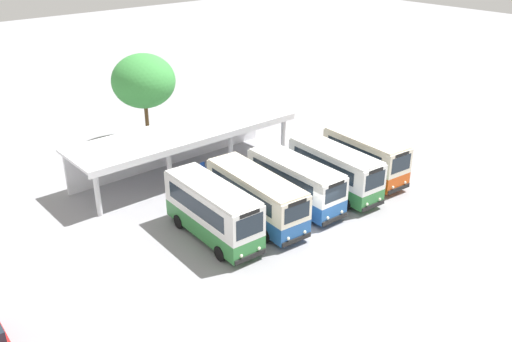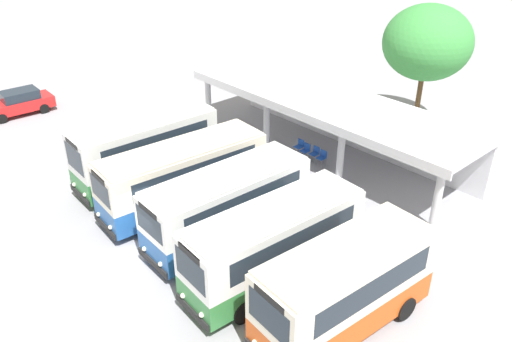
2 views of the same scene
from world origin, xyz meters
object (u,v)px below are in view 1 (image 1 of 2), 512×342
at_px(city_bus_middle_cream, 295,181).
at_px(city_bus_nearest_orange, 213,210).
at_px(waiting_chair_end_by_column, 183,173).
at_px(waiting_chair_middle_seat, 196,169).
at_px(city_bus_fourth_amber, 335,169).
at_px(city_bus_fifth_blue, 365,156).
at_px(city_bus_second_in_row, 256,196).
at_px(waiting_chair_second_from_end, 190,171).
at_px(waiting_chair_fourth_seat, 203,167).

bearing_deg(city_bus_middle_cream, city_bus_nearest_orange, 178.83).
xyz_separation_m(waiting_chair_end_by_column, waiting_chair_middle_seat, (1.18, -0.03, 0.00)).
distance_m(city_bus_fourth_amber, city_bus_fifth_blue, 3.32).
xyz_separation_m(city_bus_second_in_row, waiting_chair_end_by_column, (-0.21, 8.06, -1.23)).
height_order(waiting_chair_second_from_end, waiting_chair_fourth_seat, same).
height_order(city_bus_fourth_amber, waiting_chair_end_by_column, city_bus_fourth_amber).
xyz_separation_m(city_bus_nearest_orange, waiting_chair_fourth_seat, (4.88, 7.91, -1.38)).
relative_size(city_bus_nearest_orange, waiting_chair_second_from_end, 8.68).
bearing_deg(city_bus_second_in_row, city_bus_nearest_orange, 179.18).
bearing_deg(city_bus_nearest_orange, waiting_chair_fourth_seat, 58.35).
distance_m(waiting_chair_end_by_column, waiting_chair_fourth_seat, 1.78).
xyz_separation_m(city_bus_second_in_row, city_bus_fifth_blue, (9.95, -0.51, 0.08)).
bearing_deg(waiting_chair_middle_seat, waiting_chair_fourth_seat, -7.01).
distance_m(city_bus_second_in_row, waiting_chair_middle_seat, 8.18).
bearing_deg(waiting_chair_end_by_column, waiting_chair_fourth_seat, -3.16).
relative_size(city_bus_middle_cream, waiting_chair_end_by_column, 8.78).
distance_m(city_bus_nearest_orange, city_bus_middle_cream, 6.63).
distance_m(city_bus_fifth_blue, waiting_chair_middle_seat, 12.46).
xyz_separation_m(waiting_chair_end_by_column, waiting_chair_second_from_end, (0.59, -0.12, 0.00)).
distance_m(city_bus_middle_cream, city_bus_fourth_amber, 3.35).
height_order(city_bus_middle_cream, waiting_chair_middle_seat, city_bus_middle_cream).
bearing_deg(city_bus_second_in_row, waiting_chair_second_from_end, 87.26).
relative_size(city_bus_middle_cream, city_bus_fifth_blue, 1.11).
height_order(city_bus_middle_cream, waiting_chair_end_by_column, city_bus_middle_cream).
bearing_deg(city_bus_nearest_orange, waiting_chair_second_from_end, 64.91).
bearing_deg(waiting_chair_end_by_column, city_bus_second_in_row, -88.50).
relative_size(city_bus_fourth_amber, city_bus_fifth_blue, 1.11).
height_order(city_bus_fourth_amber, waiting_chair_second_from_end, city_bus_fourth_amber).
xyz_separation_m(waiting_chair_second_from_end, waiting_chair_fourth_seat, (1.18, 0.02, 0.00)).
xyz_separation_m(waiting_chair_end_by_column, waiting_chair_fourth_seat, (1.77, -0.10, 0.00)).
distance_m(city_bus_nearest_orange, city_bus_fourth_amber, 9.97).
distance_m(city_bus_nearest_orange, waiting_chair_end_by_column, 8.70).
bearing_deg(city_bus_fourth_amber, waiting_chair_fourth_seat, 120.73).
relative_size(city_bus_second_in_row, waiting_chair_fourth_seat, 9.52).
relative_size(city_bus_second_in_row, city_bus_fourth_amber, 1.09).
height_order(city_bus_second_in_row, city_bus_fifth_blue, city_bus_fifth_blue).
height_order(city_bus_nearest_orange, city_bus_fifth_blue, city_bus_nearest_orange).
relative_size(waiting_chair_second_from_end, waiting_chair_fourth_seat, 1.00).
relative_size(city_bus_nearest_orange, city_bus_second_in_row, 0.91).
bearing_deg(city_bus_fourth_amber, waiting_chair_second_from_end, 126.31).
xyz_separation_m(city_bus_fifth_blue, waiting_chair_middle_seat, (-8.98, 8.55, -1.31)).
bearing_deg(city_bus_fourth_amber, city_bus_middle_cream, 171.74).
xyz_separation_m(city_bus_middle_cream, city_bus_fifth_blue, (6.63, -0.42, 0.08)).
relative_size(city_bus_fourth_amber, waiting_chair_end_by_column, 8.74).
bearing_deg(waiting_chair_second_from_end, waiting_chair_fourth_seat, 1.07).
xyz_separation_m(city_bus_middle_cream, waiting_chair_middle_seat, (-2.35, 8.12, -1.23)).
bearing_deg(city_bus_middle_cream, waiting_chair_fourth_seat, 102.30).
distance_m(city_bus_second_in_row, waiting_chair_fourth_seat, 8.20).
bearing_deg(waiting_chair_end_by_column, city_bus_middle_cream, -66.59).
bearing_deg(city_bus_second_in_row, waiting_chair_end_by_column, 91.50).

